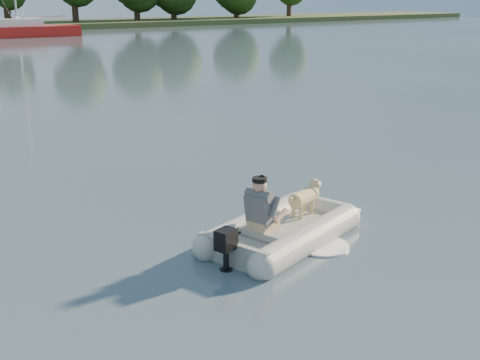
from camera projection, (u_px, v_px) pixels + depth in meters
water at (305, 255)px, 8.70m from camera, size 160.00×160.00×0.00m
dinghy at (286, 207)px, 9.16m from camera, size 5.03×4.38×1.21m
man at (260, 207)px, 8.68m from camera, size 0.76×0.70×0.93m
dog at (303, 201)px, 9.62m from camera, size 0.86×0.51×0.54m
outboard_motor at (226, 252)px, 8.15m from camera, size 0.42×0.35×0.68m
sailboat at (24, 31)px, 51.88m from camera, size 9.21×3.15×12.50m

